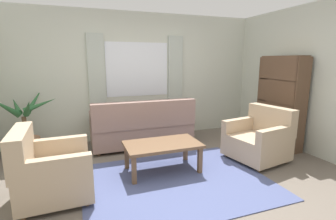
# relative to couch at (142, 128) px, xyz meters

# --- Properties ---
(ground_plane) EXTENTS (6.24, 6.24, 0.00)m
(ground_plane) POSITION_rel_couch_xyz_m (0.08, -1.58, -0.37)
(ground_plane) COLOR #6B6056
(wall_back) EXTENTS (5.32, 0.12, 2.60)m
(wall_back) POSITION_rel_couch_xyz_m (0.08, 0.68, 0.93)
(wall_back) COLOR beige
(wall_back) RESTS_ON ground_plane
(wall_right) EXTENTS (0.12, 4.40, 2.60)m
(wall_right) POSITION_rel_couch_xyz_m (2.74, -1.58, 0.93)
(wall_right) COLOR beige
(wall_right) RESTS_ON ground_plane
(window_with_curtains) EXTENTS (1.98, 0.07, 1.40)m
(window_with_curtains) POSITION_rel_couch_xyz_m (0.08, 0.60, 1.08)
(window_with_curtains) COLOR white
(area_rug) EXTENTS (2.48, 1.95, 0.01)m
(area_rug) POSITION_rel_couch_xyz_m (0.08, -1.58, -0.36)
(area_rug) COLOR #4C5684
(area_rug) RESTS_ON ground_plane
(couch) EXTENTS (1.90, 0.82, 0.92)m
(couch) POSITION_rel_couch_xyz_m (0.00, 0.00, 0.00)
(couch) COLOR gray
(couch) RESTS_ON ground_plane
(armchair_left) EXTENTS (0.85, 0.87, 0.88)m
(armchair_left) POSITION_rel_couch_xyz_m (-1.50, -1.45, -0.01)
(armchair_left) COLOR tan
(armchair_left) RESTS_ON ground_plane
(armchair_right) EXTENTS (0.96, 0.97, 0.88)m
(armchair_right) POSITION_rel_couch_xyz_m (1.66, -1.31, -0.01)
(armchair_right) COLOR tan
(armchair_right) RESTS_ON ground_plane
(coffee_table) EXTENTS (1.10, 0.64, 0.44)m
(coffee_table) POSITION_rel_couch_xyz_m (0.00, -1.20, 0.01)
(coffee_table) COLOR brown
(coffee_table) RESTS_ON ground_plane
(potted_plant) EXTENTS (1.08, 1.14, 1.17)m
(potted_plant) POSITION_rel_couch_xyz_m (-2.01, 0.15, 0.07)
(potted_plant) COLOR #9E6B4C
(potted_plant) RESTS_ON ground_plane
(bookshelf) EXTENTS (0.30, 0.94, 1.72)m
(bookshelf) POSITION_rel_couch_xyz_m (2.42, -0.92, 0.42)
(bookshelf) COLOR brown
(bookshelf) RESTS_ON ground_plane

